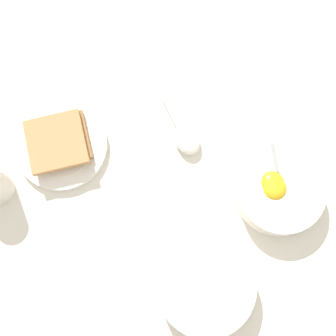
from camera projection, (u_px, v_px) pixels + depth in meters
name	position (u px, v px, depth m)	size (l,w,h in m)	color
ground_plane	(139.00, 203.00, 0.89)	(3.00, 3.00, 0.00)	silver
egg_bowl	(279.00, 192.00, 0.86)	(0.16, 0.16, 0.08)	white
toast_plate	(61.00, 146.00, 0.91)	(0.18, 0.18, 0.02)	white
toast_sandwich	(58.00, 141.00, 0.88)	(0.15, 0.15, 0.03)	#9E7042
soup_spoon	(185.00, 135.00, 0.90)	(0.11, 0.12, 0.03)	white
congee_bowl	(205.00, 286.00, 0.82)	(0.17, 0.17, 0.05)	white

